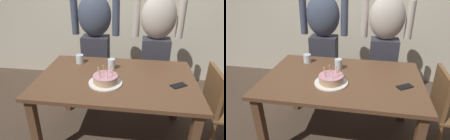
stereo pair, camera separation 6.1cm
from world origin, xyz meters
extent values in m
plane|color=#47382B|center=(0.00, 0.00, 0.00)|extent=(10.00, 10.00, 0.00)
cube|color=brown|center=(0.00, 0.00, 0.72)|extent=(1.50, 0.96, 0.03)
cube|color=brown|center=(-0.68, -0.41, 0.35)|extent=(0.07, 0.07, 0.70)
cube|color=brown|center=(-0.68, 0.41, 0.35)|extent=(0.07, 0.07, 0.70)
cube|color=brown|center=(0.68, 0.41, 0.35)|extent=(0.07, 0.07, 0.70)
cylinder|color=white|center=(-0.08, -0.13, 0.75)|extent=(0.31, 0.31, 0.01)
cylinder|color=tan|center=(-0.08, -0.13, 0.78)|extent=(0.22, 0.22, 0.06)
cylinder|color=#D18E9E|center=(-0.08, -0.13, 0.82)|extent=(0.22, 0.22, 0.01)
cylinder|color=pink|center=(-0.12, -0.18, 0.85)|extent=(0.01, 0.01, 0.06)
sphere|color=#F9C64C|center=(-0.12, -0.18, 0.89)|extent=(0.01, 0.01, 0.01)
cylinder|color=beige|center=(-0.06, -0.19, 0.85)|extent=(0.01, 0.01, 0.06)
sphere|color=#F9C64C|center=(-0.06, -0.19, 0.89)|extent=(0.01, 0.01, 0.01)
cylinder|color=#EAB266|center=(-0.02, -0.13, 0.85)|extent=(0.01, 0.01, 0.06)
sphere|color=#F9C64C|center=(-0.02, -0.13, 0.89)|extent=(0.01, 0.01, 0.01)
cylinder|color=pink|center=(-0.04, -0.07, 0.85)|extent=(0.01, 0.01, 0.06)
sphere|color=#F9C64C|center=(-0.04, -0.07, 0.89)|extent=(0.01, 0.01, 0.01)
cylinder|color=pink|center=(-0.11, -0.07, 0.85)|extent=(0.01, 0.01, 0.06)
sphere|color=#F9C64C|center=(-0.11, -0.07, 0.89)|extent=(0.01, 0.01, 0.01)
cylinder|color=beige|center=(-0.15, -0.12, 0.85)|extent=(0.01, 0.01, 0.06)
sphere|color=#F9C64C|center=(-0.15, -0.12, 0.89)|extent=(0.01, 0.01, 0.01)
cylinder|color=silver|center=(-0.07, 0.18, 0.80)|extent=(0.08, 0.08, 0.11)
cylinder|color=silver|center=(-0.44, 0.29, 0.79)|extent=(0.08, 0.08, 0.09)
cube|color=black|center=(0.57, -0.09, 0.74)|extent=(0.16, 0.14, 0.01)
cube|color=#33333D|center=(-0.36, 0.74, 0.46)|extent=(0.34, 0.23, 0.92)
ellipsoid|color=#424C60|center=(-0.36, 0.74, 1.18)|extent=(0.41, 0.27, 0.52)
cylinder|color=#424C60|center=(-0.10, 0.77, 1.15)|extent=(0.09, 0.09, 0.44)
cylinder|color=#424C60|center=(-0.62, 0.77, 1.15)|extent=(0.09, 0.09, 0.44)
cube|color=#33333D|center=(0.41, 0.74, 0.46)|extent=(0.34, 0.23, 0.92)
ellipsoid|color=beige|center=(0.41, 0.74, 1.18)|extent=(0.41, 0.27, 0.52)
cylinder|color=beige|center=(0.67, 0.77, 1.15)|extent=(0.09, 0.09, 0.44)
cylinder|color=beige|center=(0.15, 0.77, 1.15)|extent=(0.09, 0.09, 0.44)
cube|color=brown|center=(0.90, 0.00, 0.67)|extent=(0.04, 0.40, 0.40)
cylinder|color=brown|center=(0.91, 0.18, 0.23)|extent=(0.04, 0.04, 0.45)
camera|label=1|loc=(0.20, -1.72, 1.65)|focal=32.62mm
camera|label=2|loc=(0.26, -1.71, 1.65)|focal=32.62mm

